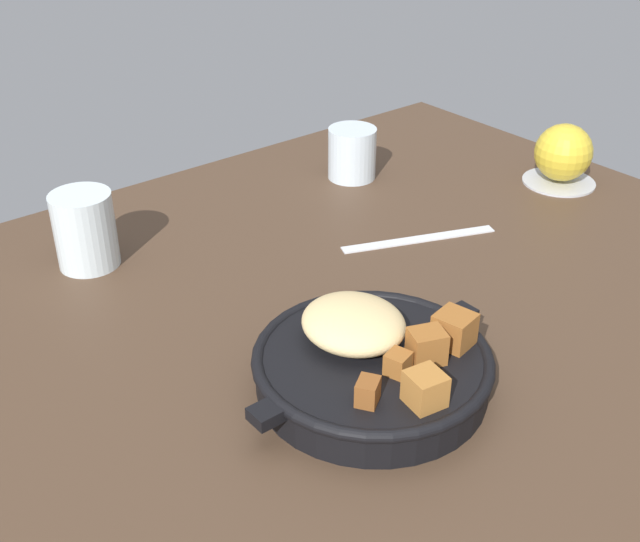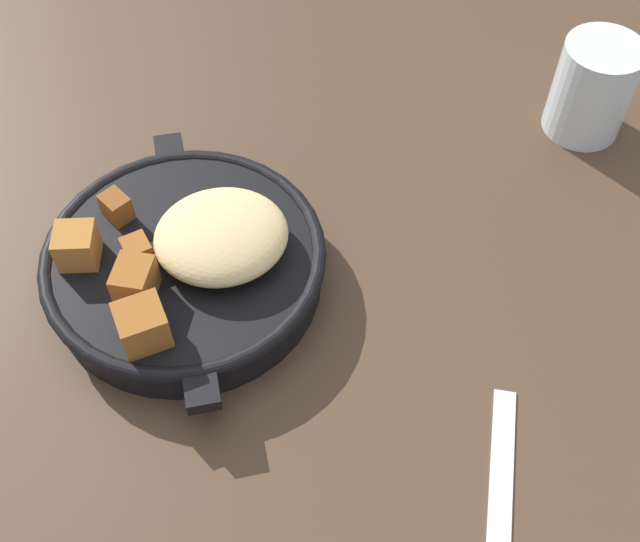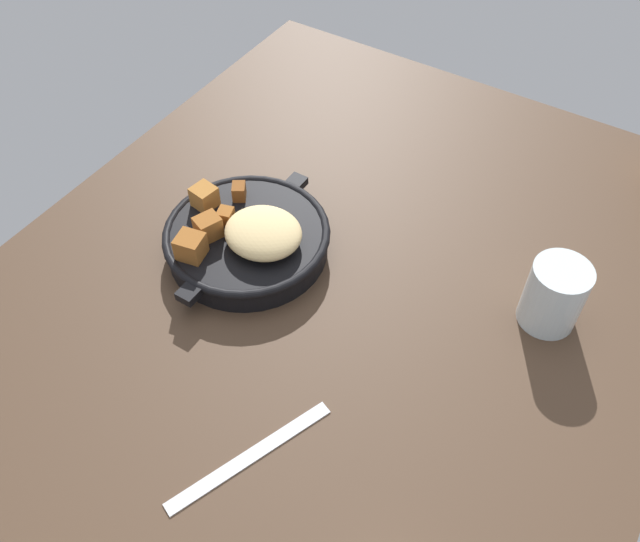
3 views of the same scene
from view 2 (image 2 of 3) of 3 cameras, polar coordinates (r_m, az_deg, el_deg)
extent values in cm
cube|color=#473323|center=(63.96, 2.79, -2.49)|extent=(116.36, 84.79, 2.40)
cylinder|color=black|center=(63.21, -9.69, 0.29)|extent=(21.57, 21.57, 3.71)
torus|color=black|center=(61.98, -9.89, 1.15)|extent=(22.34, 22.34, 1.20)
cube|color=black|center=(55.58, -8.55, -8.68)|extent=(2.64, 2.40, 1.20)
cube|color=black|center=(70.23, -10.89, 8.65)|extent=(2.64, 2.40, 1.20)
ellipsoid|color=#DBBC7F|center=(60.11, -7.19, 2.55)|extent=(9.42, 10.27, 3.45)
cube|color=#935623|center=(61.20, -13.13, 1.41)|extent=(2.54, 2.45, 2.07)
cube|color=#A86B2D|center=(62.14, -17.25, 1.77)|extent=(3.39, 3.43, 2.99)
cube|color=brown|center=(64.37, -14.58, 4.53)|extent=(2.83, 2.70, 2.22)
cube|color=#935623|center=(58.82, -13.29, -0.77)|extent=(3.91, 3.63, 3.15)
cube|color=#935623|center=(56.54, -12.77, -3.85)|extent=(3.80, 3.91, 3.19)
cube|color=silver|center=(55.78, 12.90, -17.58)|extent=(19.33, 9.05, 0.36)
cylinder|color=silver|center=(76.76, 19.18, 12.41)|extent=(7.15, 7.15, 9.06)
camera|label=1|loc=(0.91, -54.26, 34.87)|focal=44.78mm
camera|label=3|loc=(0.42, 108.52, 11.68)|focal=37.78mm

